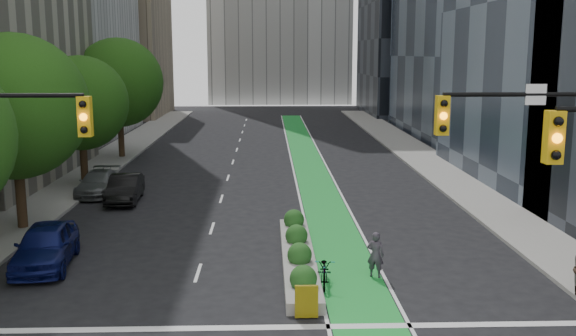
{
  "coord_description": "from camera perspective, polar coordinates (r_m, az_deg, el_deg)",
  "views": [
    {
      "loc": [
        0.07,
        -16.35,
        7.89
      ],
      "look_at": [
        0.93,
        10.78,
        3.0
      ],
      "focal_mm": 40.0,
      "sensor_mm": 36.0,
      "label": 1
    }
  ],
  "objects": [
    {
      "name": "sidewalk_right",
      "position": [
        43.68,
        13.79,
        -0.39
      ],
      "size": [
        3.6,
        90.0,
        0.15
      ],
      "primitive_type": "cube",
      "color": "gray",
      "rests_on": "ground"
    },
    {
      "name": "tree_mid",
      "position": [
        30.52,
        -23.17,
        5.03
      ],
      "size": [
        6.4,
        6.4,
        8.78
      ],
      "color": "black",
      "rests_on": "ground"
    },
    {
      "name": "tree_far",
      "position": [
        49.65,
        -14.82,
        7.34
      ],
      "size": [
        6.6,
        6.6,
        9.0
      ],
      "color": "black",
      "rests_on": "ground"
    },
    {
      "name": "median_planter",
      "position": [
        24.59,
        0.91,
        -7.59
      ],
      "size": [
        1.2,
        10.26,
        1.1
      ],
      "color": "gray",
      "rests_on": "ground"
    },
    {
      "name": "bicycle",
      "position": [
        22.35,
        3.28,
        -9.09
      ],
      "size": [
        0.84,
        1.99,
        1.02
      ],
      "primitive_type": "imported",
      "rotation": [
        0.0,
        0.0,
        -0.09
      ],
      "color": "gray",
      "rests_on": "ground"
    },
    {
      "name": "tree_midfar",
      "position": [
        40.02,
        -17.95,
        5.5
      ],
      "size": [
        5.6,
        5.6,
        7.76
      ],
      "color": "black",
      "rests_on": "ground"
    },
    {
      "name": "parked_car_left_far",
      "position": [
        37.66,
        -16.51,
        -1.28
      ],
      "size": [
        1.86,
        4.56,
        1.32
      ],
      "primitive_type": "imported",
      "rotation": [
        0.0,
        0.0,
        0.0
      ],
      "color": "slate",
      "rests_on": "ground"
    },
    {
      "name": "parked_car_left_near",
      "position": [
        25.68,
        -20.75,
        -6.46
      ],
      "size": [
        2.46,
        4.97,
        1.63
      ],
      "primitive_type": "imported",
      "rotation": [
        0.0,
        0.0,
        0.11
      ],
      "color": "#0D134F",
      "rests_on": "ground"
    },
    {
      "name": "parked_car_left_mid",
      "position": [
        35.46,
        -14.3,
        -1.77
      ],
      "size": [
        1.75,
        4.45,
        1.44
      ],
      "primitive_type": "imported",
      "rotation": [
        0.0,
        0.0,
        0.05
      ],
      "color": "black",
      "rests_on": "ground"
    },
    {
      "name": "cyclist",
      "position": [
        23.14,
        7.78,
        -7.64
      ],
      "size": [
        0.72,
        0.61,
        1.67
      ],
      "primitive_type": "imported",
      "rotation": [
        0.0,
        0.0,
        2.73
      ],
      "color": "#3E3742",
      "rests_on": "ground"
    },
    {
      "name": "building_tan_far",
      "position": [
        84.91,
        -15.92,
        13.28
      ],
      "size": [
        14.0,
        16.0,
        26.0
      ],
      "primitive_type": "cube",
      "color": "tan",
      "rests_on": "ground"
    },
    {
      "name": "bike_lane_paint",
      "position": [
        47.1,
        1.78,
        0.57
      ],
      "size": [
        2.2,
        70.0,
        0.01
      ],
      "primitive_type": "cube",
      "color": "green",
      "rests_on": "ground"
    },
    {
      "name": "sidewalk_left",
      "position": [
        43.72,
        -17.54,
        -0.56
      ],
      "size": [
        3.6,
        90.0,
        0.15
      ],
      "primitive_type": "cube",
      "color": "gray",
      "rests_on": "ground"
    },
    {
      "name": "building_dark_end",
      "position": [
        86.89,
        11.81,
        14.04
      ],
      "size": [
        14.0,
        18.0,
        28.0
      ],
      "primitive_type": "cube",
      "color": "black",
      "rests_on": "ground"
    }
  ]
}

